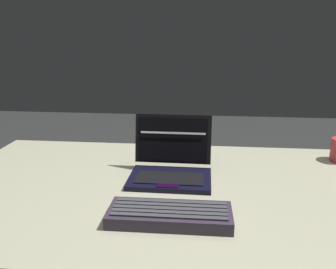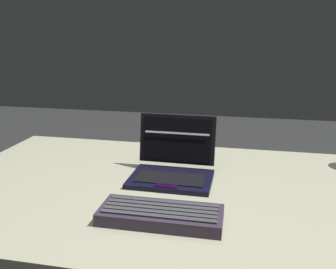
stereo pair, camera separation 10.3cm
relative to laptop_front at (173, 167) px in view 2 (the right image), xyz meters
The scene contains 3 objects.
desk 0.16m from the laptop_front, 45.76° to the right, with size 1.52×0.82×0.70m.
laptop_front is the anchor object (origin of this frame).
external_keyboard 0.27m from the laptop_front, 85.35° to the right, with size 0.30×0.12×0.04m.
Camera 2 is at (0.13, -0.96, 1.15)m, focal length 38.42 mm.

